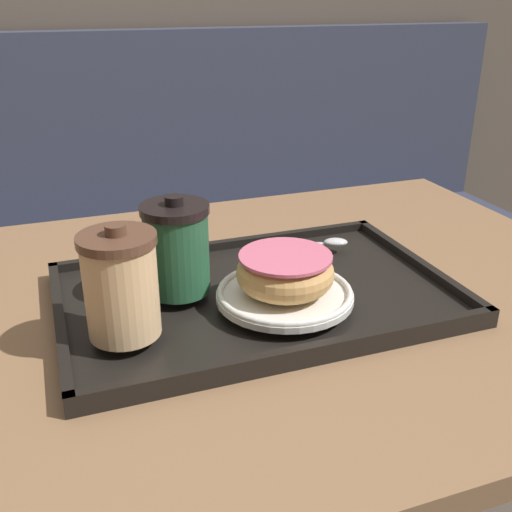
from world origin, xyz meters
The scene contains 8 objects.
booth_bench centered at (0.28, 0.87, 0.32)m, with size 1.67×0.44×1.00m.
cafe_table centered at (0.00, 0.00, 0.57)m, with size 1.01×0.76×0.72m.
serving_tray centered at (-0.02, -0.02, 0.73)m, with size 0.49×0.32×0.02m.
coffee_cup_front centered at (-0.19, -0.08, 0.81)m, with size 0.08×0.08×0.13m.
coffee_cup_rear centered at (-0.12, 0.00, 0.81)m, with size 0.08×0.08×0.12m.
plate_with_chocolate_donut centered at (0.00, -0.07, 0.76)m, with size 0.17×0.17×0.01m.
donut_chocolate_glazed centered at (0.00, -0.07, 0.78)m, with size 0.12×0.12×0.04m.
spoon centered at (0.12, 0.07, 0.75)m, with size 0.14×0.06×0.01m.
Camera 1 is at (-0.25, -0.66, 1.09)m, focal length 42.00 mm.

